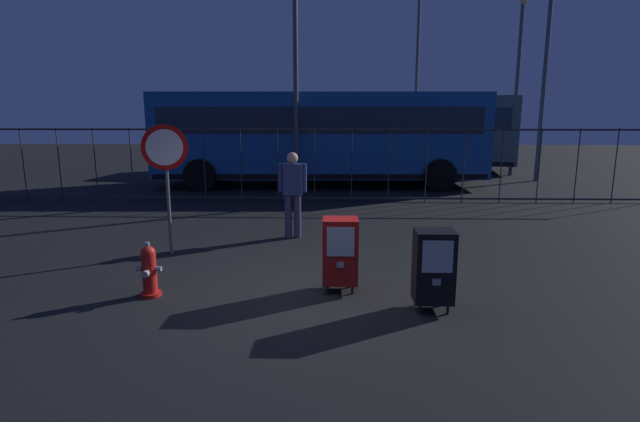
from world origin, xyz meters
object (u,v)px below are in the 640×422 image
street_light_near_right (295,52)px  bus_far (380,129)px  newspaper_box_primary (340,251)px  street_light_far_right (417,58)px  newspaper_box_secondary (434,266)px  stop_sign (166,162)px  street_light_near_left (548,35)px  fire_hydrant (149,271)px  street_light_far_left (518,73)px  bus_near (320,134)px  pedestrian (293,190)px

street_light_near_right → bus_far: bearing=63.5°
newspaper_box_primary → street_light_far_right: bearing=77.8°
newspaper_box_secondary → bus_far: (0.66, 15.00, 1.14)m
stop_sign → street_light_near_left: street_light_near_left is taller
bus_far → street_light_near_right: size_ratio=1.52×
stop_sign → bus_far: size_ratio=0.21×
fire_hydrant → stop_sign: stop_sign is taller
fire_hydrant → street_light_far_left: 16.28m
newspaper_box_primary → newspaper_box_secondary: bearing=-29.7°
newspaper_box_primary → street_light_near_right: bearing=98.3°
bus_near → bus_far: 5.06m
newspaper_box_secondary → street_light_near_left: (5.92, 11.81, 4.37)m
street_light_far_left → stop_sign: bearing=-131.1°
street_light_near_left → street_light_far_right: 6.55m
newspaper_box_secondary → street_light_far_left: bearing=67.4°
fire_hydrant → street_light_far_right: bearing=70.0°
pedestrian → street_light_far_left: 12.66m
fire_hydrant → newspaper_box_primary: (2.55, 0.28, 0.22)m
bus_near → street_light_far_right: street_light_far_right is taller
pedestrian → bus_far: bus_far is taller
pedestrian → street_light_near_right: (-0.32, 5.36, 3.15)m
bus_far → street_light_near_right: bearing=-108.1°
newspaper_box_primary → newspaper_box_secondary: same height
bus_near → street_light_near_left: 8.37m
pedestrian → street_light_far_right: street_light_far_right is taller
stop_sign → pedestrian: bearing=31.8°
fire_hydrant → street_light_near_left: size_ratio=0.09×
newspaper_box_primary → street_light_near_right: 9.09m
bus_near → street_light_far_right: bearing=57.4°
pedestrian → street_light_far_right: bearing=71.9°
street_light_far_left → street_light_far_right: bearing=127.0°
bus_near → street_light_far_right: 8.59m
bus_far → newspaper_box_secondary: bearing=-84.2°
street_light_near_right → street_light_far_right: (4.83, 8.43, 0.66)m
street_light_near_left → street_light_near_right: bearing=-160.9°
newspaper_box_primary → stop_sign: size_ratio=0.46×
bus_far → bus_near: bearing=-109.3°
newspaper_box_primary → bus_far: size_ratio=0.09×
newspaper_box_primary → street_light_near_left: 13.91m
bus_near → newspaper_box_primary: bearing=-88.2°
fire_hydrant → street_light_far_right: street_light_far_right is taller
newspaper_box_secondary → pedestrian: size_ratio=0.61×
street_light_near_right → street_light_far_right: bearing=60.2°
fire_hydrant → street_light_near_left: 15.63m
newspaper_box_primary → bus_near: (-0.54, 9.86, 1.14)m
bus_far → street_light_far_left: street_light_far_left is taller
bus_near → street_light_far_left: 8.04m
bus_far → street_light_far_right: size_ratio=1.29×
pedestrian → bus_far: 11.75m
bus_far → street_light_far_right: 4.27m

